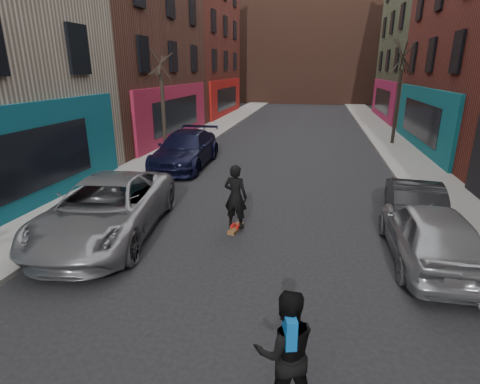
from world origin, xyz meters
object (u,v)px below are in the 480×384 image
at_px(parked_left_far, 107,208).
at_px(parked_left_end, 186,149).
at_px(skateboarder, 236,197).
at_px(pedestrian, 285,350).
at_px(parked_right_end, 413,200).
at_px(tree_right_far, 399,86).
at_px(skateboard, 236,228).
at_px(parked_right_far, 430,233).
at_px(tree_left_far, 162,92).

xyz_separation_m(parked_left_far, parked_left_end, (-0.49, 8.00, 0.01)).
xyz_separation_m(parked_left_end, skateboarder, (3.95, -6.97, 0.22)).
bearing_deg(pedestrian, parked_right_end, -129.72).
bearing_deg(tree_right_far, skateboard, -115.16).
distance_m(parked_right_far, skateboarder, 5.05).
relative_size(parked_left_far, parked_right_far, 1.32).
bearing_deg(skateboard, parked_left_end, 129.56).
relative_size(tree_right_far, parked_left_far, 1.16).
distance_m(parked_right_end, skateboard, 5.54).
distance_m(parked_right_far, pedestrian, 5.70).
height_order(tree_left_far, parked_left_end, tree_left_far).
relative_size(parked_left_far, pedestrian, 3.25).
bearing_deg(parked_right_end, parked_left_far, 24.26).
distance_m(tree_right_far, pedestrian, 20.93).
bearing_deg(parked_left_far, tree_left_far, 94.72).
height_order(parked_left_far, parked_right_far, parked_left_far).
relative_size(tree_right_far, skateboard, 8.50).
xyz_separation_m(parked_right_far, parked_right_end, (0.24, 2.71, -0.09)).
relative_size(skateboarder, pedestrian, 1.05).
distance_m(parked_left_end, skateboard, 8.04).
height_order(parked_right_far, pedestrian, pedestrian).
relative_size(parked_left_far, parked_right_end, 1.44).
bearing_deg(parked_right_far, skateboarder, -10.44).
bearing_deg(tree_left_far, pedestrian, -62.09).
xyz_separation_m(tree_left_far, parked_right_end, (10.80, -6.66, -2.71)).
xyz_separation_m(tree_left_far, skateboard, (5.60, -8.48, -3.33)).
relative_size(parked_right_end, skateboarder, 2.15).
xyz_separation_m(tree_left_far, skateboarder, (5.60, -8.48, -2.34)).
relative_size(parked_left_end, skateboard, 7.10).
relative_size(parked_left_far, skateboard, 7.31).
xyz_separation_m(parked_left_end, skateboard, (3.95, -6.97, -0.77)).
xyz_separation_m(parked_left_end, pedestrian, (5.86, -12.67, 0.08)).
relative_size(parked_right_end, pedestrian, 2.25).
height_order(parked_left_end, parked_right_end, parked_left_end).
distance_m(tree_left_far, parked_right_end, 12.98).
xyz_separation_m(tree_left_far, pedestrian, (7.51, -14.18, -2.47)).
relative_size(skateboard, pedestrian, 0.44).
bearing_deg(parked_left_far, parked_left_end, 85.56).
distance_m(tree_right_far, parked_left_far, 18.79).
bearing_deg(skateboarder, skateboard, -0.00).
xyz_separation_m(parked_left_end, parked_right_far, (8.91, -7.86, -0.07)).
height_order(tree_right_far, skateboarder, tree_right_far).
distance_m(tree_right_far, skateboarder, 16.19).
relative_size(tree_left_far, parked_right_far, 1.46).
distance_m(tree_left_far, pedestrian, 16.24).
bearing_deg(skateboarder, parked_left_end, -50.44).
relative_size(tree_left_far, skateboarder, 3.45).
relative_size(parked_left_end, skateboarder, 3.02).
xyz_separation_m(tree_right_far, parked_right_end, (-1.60, -12.66, -2.86)).
bearing_deg(parked_right_end, pedestrian, 72.45).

